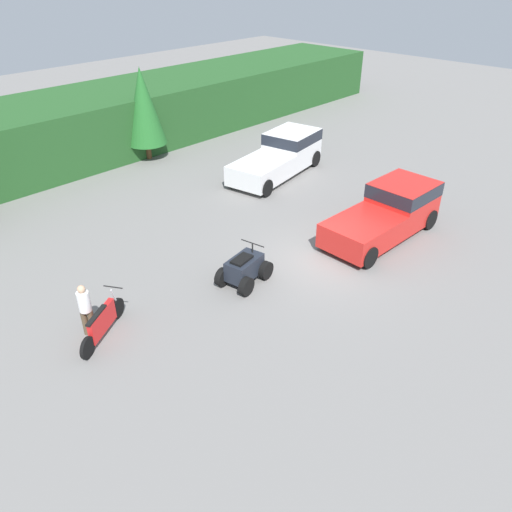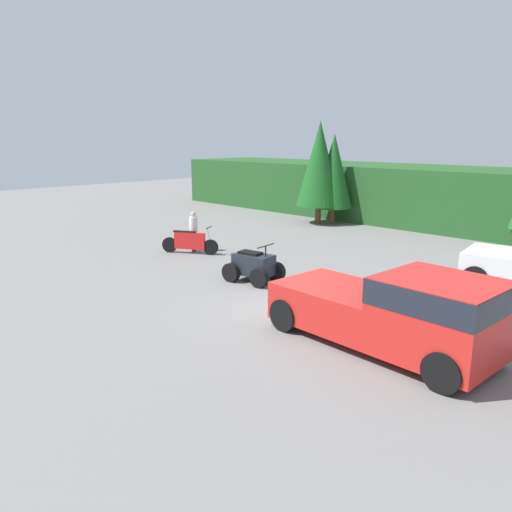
# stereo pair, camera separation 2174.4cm
# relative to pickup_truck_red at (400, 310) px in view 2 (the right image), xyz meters

# --- Properties ---
(ground_plane) EXTENTS (80.00, 80.00, 0.00)m
(ground_plane) POSITION_rel_pickup_truck_red_xyz_m (-3.35, 0.63, -0.98)
(ground_plane) COLOR slate
(tree_left) EXTENTS (2.44, 2.44, 5.54)m
(tree_left) POSITION_rel_pickup_truck_red_xyz_m (-12.05, 12.23, 2.28)
(tree_left) COLOR brown
(tree_left) RESTS_ON ground_plane
(tree_mid_left) EXTENTS (2.14, 2.14, 4.87)m
(tree_mid_left) POSITION_rel_pickup_truck_red_xyz_m (-11.53, 12.83, 1.88)
(tree_mid_left) COLOR brown
(tree_mid_left) RESTS_ON ground_plane
(pickup_truck_red) EXTENTS (5.26, 2.35, 1.86)m
(pickup_truck_red) POSITION_rel_pickup_truck_red_xyz_m (0.00, 0.00, 0.00)
(pickup_truck_red) COLOR red
(pickup_truck_red) RESTS_ON ground_plane
(dirt_bike) EXTENTS (2.14, 1.37, 1.14)m
(dirt_bike) POSITION_rel_pickup_truck_red_xyz_m (-11.00, 2.60, -0.50)
(dirt_bike) COLOR black
(dirt_bike) RESTS_ON ground_plane
(quad_atv) EXTENTS (1.94, 1.45, 1.28)m
(quad_atv) POSITION_rel_pickup_truck_red_xyz_m (-6.26, 1.64, -0.48)
(quad_atv) COLOR black
(quad_atv) RESTS_ON ground_plane
(rider_person) EXTENTS (0.49, 0.49, 1.68)m
(rider_person) POSITION_rel_pickup_truck_red_xyz_m (-11.23, 2.99, -0.07)
(rider_person) COLOR brown
(rider_person) RESTS_ON ground_plane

